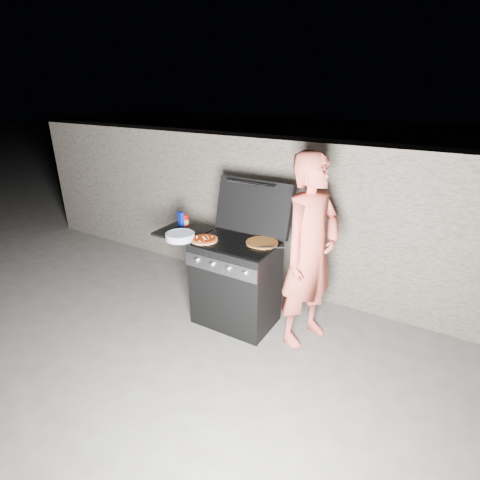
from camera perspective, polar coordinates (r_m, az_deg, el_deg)
The scene contains 10 objects.
ground at distance 4.13m, azimuth -0.61°, elevation -12.12°, with size 50.00×50.00×0.00m, color #595551.
stone_wall at distance 4.56m, azimuth 6.23°, elevation 3.93°, with size 8.00×0.35×1.80m, color slate.
gas_grill at distance 4.01m, azimuth -3.71°, elevation -5.69°, with size 1.34×0.79×0.91m, color black, non-canonical shape.
pizza_topped at distance 3.75m, azimuth -5.45°, elevation 0.14°, with size 0.27×0.27×0.03m, color #B3824D, non-canonical shape.
pizza_plain at distance 3.67m, azimuth 3.37°, elevation -0.41°, with size 0.32×0.32×0.02m, color #BB722B.
sauce_jar at distance 4.19m, azimuth -8.38°, elevation 3.05°, with size 0.08×0.08×0.12m, color #A70809.
blue_carton at distance 4.17m, azimuth -8.99°, elevation 3.17°, with size 0.07×0.04×0.16m, color #06178D.
plate_stack at distance 3.82m, azimuth -9.11°, elevation 0.58°, with size 0.29×0.29×0.07m, color white.
person at distance 3.50m, azimuth 10.63°, elevation -1.91°, with size 0.67×0.44×1.85m, color #DA5845.
tongs at distance 3.48m, azimuth 5.45°, elevation -1.16°, with size 0.01×0.01×0.45m, color black.
Camera 1 is at (1.77, -2.89, 2.36)m, focal length 28.00 mm.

